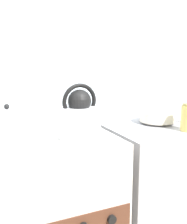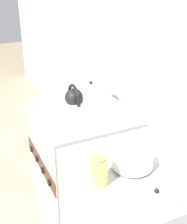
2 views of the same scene
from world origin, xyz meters
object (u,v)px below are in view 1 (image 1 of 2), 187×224
object	(u,v)px
stove	(47,217)
loose_pot_lid	(187,119)
enamel_bowl	(157,117)
kettle	(80,118)
cooking_pot	(8,121)

from	to	relation	value
stove	loose_pot_lid	xyz separation A→B (m)	(0.92, -0.03, 0.46)
enamel_bowl	kettle	bearing A→B (deg)	-170.01
stove	enamel_bowl	world-z (taller)	enamel_bowl
cooking_pot	loose_pot_lid	world-z (taller)	cooking_pot
kettle	enamel_bowl	size ratio (longest dim) A/B	1.30
stove	cooking_pot	size ratio (longest dim) A/B	4.36
cooking_pot	loose_pot_lid	distance (m)	1.09
stove	kettle	xyz separation A→B (m)	(0.15, -0.11, 0.56)
kettle	enamel_bowl	xyz separation A→B (m)	(0.54, 0.10, -0.07)
cooking_pot	stove	bearing A→B (deg)	-42.83
stove	cooking_pot	distance (m)	0.56
stove	enamel_bowl	bearing A→B (deg)	-1.50
loose_pot_lid	cooking_pot	bearing A→B (deg)	171.17
enamel_bowl	loose_pot_lid	bearing A→B (deg)	-1.98
kettle	enamel_bowl	distance (m)	0.55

